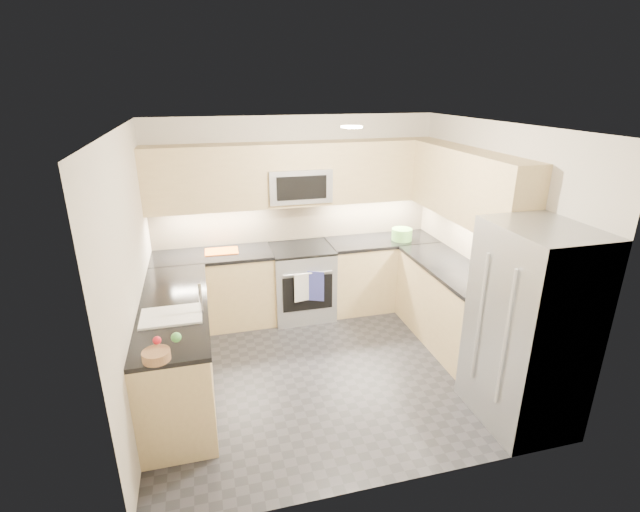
% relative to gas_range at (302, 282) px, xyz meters
% --- Properties ---
extents(floor, '(3.60, 3.20, 0.00)m').
position_rel_gas_range_xyz_m(floor, '(0.00, -1.28, -0.46)').
color(floor, '#25252A').
rests_on(floor, ground).
extents(ceiling, '(3.60, 3.20, 0.02)m').
position_rel_gas_range_xyz_m(ceiling, '(0.00, -1.28, 2.04)').
color(ceiling, beige).
rests_on(ceiling, wall_back).
extents(wall_back, '(3.60, 0.02, 2.50)m').
position_rel_gas_range_xyz_m(wall_back, '(0.00, 0.32, 0.79)').
color(wall_back, '#BFB6A6').
rests_on(wall_back, floor).
extents(wall_front, '(3.60, 0.02, 2.50)m').
position_rel_gas_range_xyz_m(wall_front, '(0.00, -2.88, 0.79)').
color(wall_front, '#BFB6A6').
rests_on(wall_front, floor).
extents(wall_left, '(0.02, 3.20, 2.50)m').
position_rel_gas_range_xyz_m(wall_left, '(-1.80, -1.28, 0.79)').
color(wall_left, '#BFB6A6').
rests_on(wall_left, floor).
extents(wall_right, '(0.02, 3.20, 2.50)m').
position_rel_gas_range_xyz_m(wall_right, '(1.80, -1.28, 0.79)').
color(wall_right, '#BFB6A6').
rests_on(wall_right, floor).
extents(base_cab_back_left, '(1.42, 0.60, 0.90)m').
position_rel_gas_range_xyz_m(base_cab_back_left, '(-1.09, 0.02, -0.01)').
color(base_cab_back_left, tan).
rests_on(base_cab_back_left, floor).
extents(base_cab_back_right, '(1.42, 0.60, 0.90)m').
position_rel_gas_range_xyz_m(base_cab_back_right, '(1.09, 0.02, -0.01)').
color(base_cab_back_right, tan).
rests_on(base_cab_back_right, floor).
extents(base_cab_right, '(0.60, 1.70, 0.90)m').
position_rel_gas_range_xyz_m(base_cab_right, '(1.50, -1.12, -0.01)').
color(base_cab_right, tan).
rests_on(base_cab_right, floor).
extents(base_cab_peninsula, '(0.60, 2.00, 0.90)m').
position_rel_gas_range_xyz_m(base_cab_peninsula, '(-1.50, -1.28, -0.01)').
color(base_cab_peninsula, tan).
rests_on(base_cab_peninsula, floor).
extents(countertop_back_left, '(1.42, 0.63, 0.04)m').
position_rel_gas_range_xyz_m(countertop_back_left, '(-1.09, 0.02, 0.47)').
color(countertop_back_left, black).
rests_on(countertop_back_left, base_cab_back_left).
extents(countertop_back_right, '(1.42, 0.63, 0.04)m').
position_rel_gas_range_xyz_m(countertop_back_right, '(1.09, 0.02, 0.47)').
color(countertop_back_right, black).
rests_on(countertop_back_right, base_cab_back_right).
extents(countertop_right, '(0.63, 1.70, 0.04)m').
position_rel_gas_range_xyz_m(countertop_right, '(1.50, -1.12, 0.47)').
color(countertop_right, black).
rests_on(countertop_right, base_cab_right).
extents(countertop_peninsula, '(0.63, 2.00, 0.04)m').
position_rel_gas_range_xyz_m(countertop_peninsula, '(-1.50, -1.28, 0.47)').
color(countertop_peninsula, black).
rests_on(countertop_peninsula, base_cab_peninsula).
extents(upper_cab_back, '(3.60, 0.35, 0.75)m').
position_rel_gas_range_xyz_m(upper_cab_back, '(0.00, 0.15, 1.37)').
color(upper_cab_back, tan).
rests_on(upper_cab_back, wall_back).
extents(upper_cab_right, '(0.35, 1.95, 0.75)m').
position_rel_gas_range_xyz_m(upper_cab_right, '(1.62, -1.00, 1.37)').
color(upper_cab_right, tan).
rests_on(upper_cab_right, wall_right).
extents(backsplash_back, '(3.60, 0.01, 0.51)m').
position_rel_gas_range_xyz_m(backsplash_back, '(0.00, 0.32, 0.74)').
color(backsplash_back, tan).
rests_on(backsplash_back, wall_back).
extents(backsplash_right, '(0.01, 2.30, 0.51)m').
position_rel_gas_range_xyz_m(backsplash_right, '(1.80, -0.82, 0.74)').
color(backsplash_right, tan).
rests_on(backsplash_right, wall_right).
extents(gas_range, '(0.76, 0.65, 0.91)m').
position_rel_gas_range_xyz_m(gas_range, '(0.00, 0.00, 0.00)').
color(gas_range, '#A9ACB1').
rests_on(gas_range, floor).
extents(range_cooktop, '(0.76, 0.65, 0.03)m').
position_rel_gas_range_xyz_m(range_cooktop, '(0.00, 0.00, 0.46)').
color(range_cooktop, black).
rests_on(range_cooktop, gas_range).
extents(oven_door_glass, '(0.62, 0.02, 0.45)m').
position_rel_gas_range_xyz_m(oven_door_glass, '(0.00, -0.33, -0.01)').
color(oven_door_glass, black).
rests_on(oven_door_glass, gas_range).
extents(oven_handle, '(0.60, 0.02, 0.02)m').
position_rel_gas_range_xyz_m(oven_handle, '(0.00, -0.35, 0.26)').
color(oven_handle, '#B2B5BA').
rests_on(oven_handle, gas_range).
extents(microwave, '(0.76, 0.40, 0.40)m').
position_rel_gas_range_xyz_m(microwave, '(0.00, 0.12, 1.24)').
color(microwave, '#9A9CA2').
rests_on(microwave, upper_cab_back).
extents(microwave_door, '(0.60, 0.01, 0.28)m').
position_rel_gas_range_xyz_m(microwave_door, '(0.00, -0.08, 1.24)').
color(microwave_door, black).
rests_on(microwave_door, microwave).
extents(refrigerator, '(0.70, 0.90, 1.80)m').
position_rel_gas_range_xyz_m(refrigerator, '(1.45, -2.43, 0.45)').
color(refrigerator, gray).
rests_on(refrigerator, floor).
extents(fridge_handle_left, '(0.02, 0.02, 1.20)m').
position_rel_gas_range_xyz_m(fridge_handle_left, '(1.08, -2.61, 0.49)').
color(fridge_handle_left, '#B2B5BA').
rests_on(fridge_handle_left, refrigerator).
extents(fridge_handle_right, '(0.02, 0.02, 1.20)m').
position_rel_gas_range_xyz_m(fridge_handle_right, '(1.08, -2.25, 0.49)').
color(fridge_handle_right, '#B2B5BA').
rests_on(fridge_handle_right, refrigerator).
extents(sink_basin, '(0.52, 0.38, 0.16)m').
position_rel_gas_range_xyz_m(sink_basin, '(-1.50, -1.53, 0.42)').
color(sink_basin, white).
rests_on(sink_basin, base_cab_peninsula).
extents(faucet, '(0.03, 0.03, 0.28)m').
position_rel_gas_range_xyz_m(faucet, '(-1.24, -1.53, 0.62)').
color(faucet, silver).
rests_on(faucet, countertop_peninsula).
extents(utensil_bowl, '(0.33, 0.33, 0.15)m').
position_rel_gas_range_xyz_m(utensil_bowl, '(1.32, -0.07, 0.56)').
color(utensil_bowl, '#5EA546').
rests_on(utensil_bowl, countertop_back_right).
extents(cutting_board, '(0.40, 0.29, 0.01)m').
position_rel_gas_range_xyz_m(cutting_board, '(-0.98, 0.07, 0.49)').
color(cutting_board, '#CF5713').
rests_on(cutting_board, countertop_back_left).
extents(fruit_basket, '(0.24, 0.24, 0.07)m').
position_rel_gas_range_xyz_m(fruit_basket, '(-1.58, -2.20, 0.52)').
color(fruit_basket, '#986C47').
rests_on(fruit_basket, countertop_peninsula).
extents(fruit_apple, '(0.06, 0.06, 0.06)m').
position_rel_gas_range_xyz_m(fruit_apple, '(-1.57, -2.11, 0.60)').
color(fruit_apple, red).
rests_on(fruit_apple, fruit_basket).
extents(fruit_pear, '(0.08, 0.08, 0.08)m').
position_rel_gas_range_xyz_m(fruit_pear, '(-1.43, -2.11, 0.60)').
color(fruit_pear, green).
rests_on(fruit_pear, fruit_basket).
extents(dish_towel_check, '(0.19, 0.05, 0.35)m').
position_rel_gas_range_xyz_m(dish_towel_check, '(-0.08, -0.37, 0.10)').
color(dish_towel_check, white).
rests_on(dish_towel_check, oven_handle).
extents(dish_towel_blue, '(0.19, 0.10, 0.38)m').
position_rel_gas_range_xyz_m(dish_towel_blue, '(0.09, -0.37, 0.10)').
color(dish_towel_blue, navy).
rests_on(dish_towel_blue, oven_handle).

